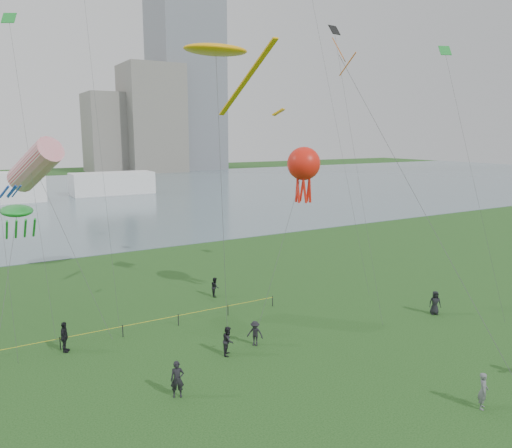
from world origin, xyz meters
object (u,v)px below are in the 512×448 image
fence (24,349)px  kite_stingray (217,51)px  kite_flyer (483,391)px  kite_octopus (304,164)px

fence → kite_stingray: size_ratio=1.23×
fence → kite_stingray: 23.06m
kite_flyer → kite_stingray: 26.41m
kite_octopus → kite_stingray: bearing=171.5°
fence → kite_octopus: size_ratio=1.91×
fence → kite_flyer: kite_flyer is taller
fence → kite_flyer: 26.23m
kite_flyer → kite_octopus: size_ratio=0.15×
fence → kite_octopus: 22.43m
kite_flyer → kite_stingray: (-5.44, 18.33, 18.22)m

